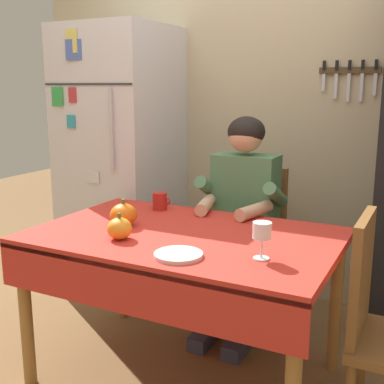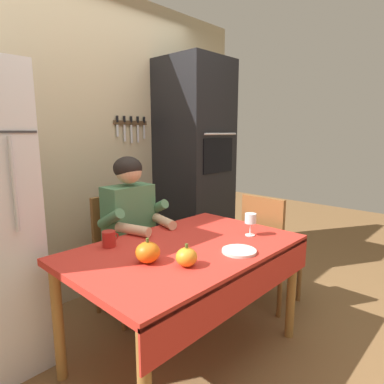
{
  "view_description": "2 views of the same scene",
  "coord_description": "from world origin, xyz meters",
  "px_view_note": "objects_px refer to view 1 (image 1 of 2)",
  "views": [
    {
      "loc": [
        1.02,
        -1.83,
        1.41
      ],
      "look_at": [
        0.02,
        0.14,
        0.93
      ],
      "focal_mm": 45.75,
      "sensor_mm": 36.0,
      "label": 1
    },
    {
      "loc": [
        -1.34,
        -1.21,
        1.42
      ],
      "look_at": [
        0.13,
        0.17,
        1.05
      ],
      "focal_mm": 30.48,
      "sensor_mm": 36.0,
      "label": 2
    }
  ],
  "objects_px": {
    "refrigerator": "(121,160)",
    "seated_person": "(241,208)",
    "pumpkin_large": "(124,215)",
    "dining_table": "(182,251)",
    "wine_glass": "(262,232)",
    "coffee_mug": "(160,201)",
    "pumpkin_medium": "(120,228)",
    "chair_behind_person": "(251,237)",
    "serving_tray": "(178,255)"
  },
  "relations": [
    {
      "from": "chair_behind_person",
      "to": "seated_person",
      "type": "relative_size",
      "value": 0.75
    },
    {
      "from": "chair_behind_person",
      "to": "wine_glass",
      "type": "bearing_deg",
      "value": -68.0
    },
    {
      "from": "refrigerator",
      "to": "pumpkin_large",
      "type": "distance_m",
      "value": 1.1
    },
    {
      "from": "seated_person",
      "to": "dining_table",
      "type": "bearing_deg",
      "value": -95.15
    },
    {
      "from": "wine_glass",
      "to": "pumpkin_medium",
      "type": "xyz_separation_m",
      "value": [
        -0.65,
        -0.04,
        -0.06
      ]
    },
    {
      "from": "dining_table",
      "to": "wine_glass",
      "type": "height_order",
      "value": "wine_glass"
    },
    {
      "from": "pumpkin_large",
      "to": "pumpkin_medium",
      "type": "distance_m",
      "value": 0.21
    },
    {
      "from": "serving_tray",
      "to": "pumpkin_large",
      "type": "bearing_deg",
      "value": 149.15
    },
    {
      "from": "chair_behind_person",
      "to": "coffee_mug",
      "type": "bearing_deg",
      "value": -130.45
    },
    {
      "from": "seated_person",
      "to": "pumpkin_large",
      "type": "xyz_separation_m",
      "value": [
        -0.37,
        -0.61,
        0.06
      ]
    },
    {
      "from": "pumpkin_medium",
      "to": "refrigerator",
      "type": "bearing_deg",
      "value": 124.47
    },
    {
      "from": "coffee_mug",
      "to": "chair_behind_person",
      "type": "bearing_deg",
      "value": 49.55
    },
    {
      "from": "seated_person",
      "to": "serving_tray",
      "type": "distance_m",
      "value": 0.88
    },
    {
      "from": "dining_table",
      "to": "pumpkin_large",
      "type": "relative_size",
      "value": 10.52
    },
    {
      "from": "pumpkin_large",
      "to": "chair_behind_person",
      "type": "bearing_deg",
      "value": 65.0
    },
    {
      "from": "seated_person",
      "to": "wine_glass",
      "type": "bearing_deg",
      "value": -63.2
    },
    {
      "from": "dining_table",
      "to": "pumpkin_large",
      "type": "distance_m",
      "value": 0.35
    },
    {
      "from": "dining_table",
      "to": "coffee_mug",
      "type": "xyz_separation_m",
      "value": [
        -0.32,
        0.35,
        0.13
      ]
    },
    {
      "from": "dining_table",
      "to": "wine_glass",
      "type": "xyz_separation_m",
      "value": [
        0.44,
        -0.15,
        0.19
      ]
    },
    {
      "from": "pumpkin_medium",
      "to": "serving_tray",
      "type": "xyz_separation_m",
      "value": [
        0.34,
        -0.09,
        -0.04
      ]
    },
    {
      "from": "seated_person",
      "to": "serving_tray",
      "type": "relative_size",
      "value": 6.3
    },
    {
      "from": "wine_glass",
      "to": "pumpkin_medium",
      "type": "bearing_deg",
      "value": -176.49
    },
    {
      "from": "refrigerator",
      "to": "chair_behind_person",
      "type": "xyz_separation_m",
      "value": [
        1.0,
        -0.09,
        -0.39
      ]
    },
    {
      "from": "chair_behind_person",
      "to": "coffee_mug",
      "type": "relative_size",
      "value": 8.58
    },
    {
      "from": "wine_glass",
      "to": "pumpkin_medium",
      "type": "height_order",
      "value": "wine_glass"
    },
    {
      "from": "refrigerator",
      "to": "pumpkin_large",
      "type": "relative_size",
      "value": 13.53
    },
    {
      "from": "chair_behind_person",
      "to": "serving_tray",
      "type": "distance_m",
      "value": 1.1
    },
    {
      "from": "coffee_mug",
      "to": "pumpkin_medium",
      "type": "xyz_separation_m",
      "value": [
        0.11,
        -0.54,
        0.0
      ]
    },
    {
      "from": "coffee_mug",
      "to": "serving_tray",
      "type": "height_order",
      "value": "coffee_mug"
    },
    {
      "from": "dining_table",
      "to": "chair_behind_person",
      "type": "distance_m",
      "value": 0.81
    },
    {
      "from": "chair_behind_person",
      "to": "serving_tray",
      "type": "height_order",
      "value": "chair_behind_person"
    },
    {
      "from": "refrigerator",
      "to": "seated_person",
      "type": "bearing_deg",
      "value": -15.54
    },
    {
      "from": "wine_glass",
      "to": "pumpkin_large",
      "type": "bearing_deg",
      "value": 169.26
    },
    {
      "from": "dining_table",
      "to": "serving_tray",
      "type": "relative_size",
      "value": 7.08
    },
    {
      "from": "dining_table",
      "to": "wine_glass",
      "type": "relative_size",
      "value": 9.28
    },
    {
      "from": "refrigerator",
      "to": "seated_person",
      "type": "xyz_separation_m",
      "value": [
        1.0,
        -0.28,
        -0.16
      ]
    },
    {
      "from": "dining_table",
      "to": "pumpkin_medium",
      "type": "height_order",
      "value": "pumpkin_medium"
    },
    {
      "from": "dining_table",
      "to": "serving_tray",
      "type": "distance_m",
      "value": 0.32
    },
    {
      "from": "coffee_mug",
      "to": "dining_table",
      "type": "bearing_deg",
      "value": -47.26
    },
    {
      "from": "chair_behind_person",
      "to": "pumpkin_medium",
      "type": "distance_m",
      "value": 1.06
    },
    {
      "from": "serving_tray",
      "to": "coffee_mug",
      "type": "bearing_deg",
      "value": 125.99
    },
    {
      "from": "wine_glass",
      "to": "serving_tray",
      "type": "relative_size",
      "value": 0.76
    },
    {
      "from": "seated_person",
      "to": "pumpkin_medium",
      "type": "height_order",
      "value": "seated_person"
    },
    {
      "from": "pumpkin_large",
      "to": "refrigerator",
      "type": "bearing_deg",
      "value": 125.35
    },
    {
      "from": "seated_person",
      "to": "pumpkin_medium",
      "type": "bearing_deg",
      "value": -108.64
    },
    {
      "from": "seated_person",
      "to": "serving_tray",
      "type": "height_order",
      "value": "seated_person"
    },
    {
      "from": "wine_glass",
      "to": "pumpkin_large",
      "type": "height_order",
      "value": "wine_glass"
    },
    {
      "from": "pumpkin_large",
      "to": "pumpkin_medium",
      "type": "relative_size",
      "value": 1.11
    },
    {
      "from": "dining_table",
      "to": "seated_person",
      "type": "distance_m",
      "value": 0.61
    },
    {
      "from": "chair_behind_person",
      "to": "seated_person",
      "type": "xyz_separation_m",
      "value": [
        -0.0,
        -0.19,
        0.23
      ]
    }
  ]
}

